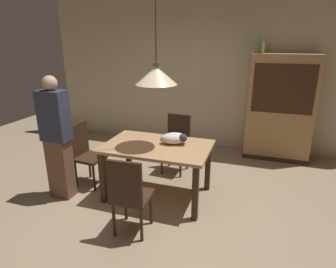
% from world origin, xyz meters
% --- Properties ---
extents(ground, '(10.00, 10.00, 0.00)m').
position_xyz_m(ground, '(0.00, 0.00, 0.00)').
color(ground, '#998466').
extents(back_wall, '(6.40, 0.10, 2.90)m').
position_xyz_m(back_wall, '(0.00, 2.65, 1.45)').
color(back_wall, beige).
rests_on(back_wall, ground).
extents(dining_table, '(1.40, 0.90, 0.75)m').
position_xyz_m(dining_table, '(-0.14, 0.36, 0.65)').
color(dining_table, tan).
rests_on(dining_table, ground).
extents(chair_left_side, '(0.43, 0.43, 0.93)m').
position_xyz_m(chair_left_side, '(-1.27, 0.37, 0.51)').
color(chair_left_side, '#382316').
rests_on(chair_left_side, ground).
extents(chair_near_front, '(0.42, 0.42, 0.93)m').
position_xyz_m(chair_near_front, '(-0.14, -0.51, 0.51)').
color(chair_near_front, '#382316').
rests_on(chair_near_front, ground).
extents(chair_far_back, '(0.43, 0.43, 0.93)m').
position_xyz_m(chair_far_back, '(-0.14, 1.24, 0.51)').
color(chair_far_back, '#382316').
rests_on(chair_far_back, ground).
extents(cat_sleeping, '(0.41, 0.33, 0.16)m').
position_xyz_m(cat_sleeping, '(0.06, 0.49, 0.83)').
color(cat_sleeping, silver).
rests_on(cat_sleeping, dining_table).
extents(pendant_lamp, '(0.52, 0.52, 1.30)m').
position_xyz_m(pendant_lamp, '(-0.14, 0.36, 1.66)').
color(pendant_lamp, beige).
extents(hutch_bookcase, '(1.12, 0.45, 1.85)m').
position_xyz_m(hutch_bookcase, '(1.43, 2.32, 0.89)').
color(hutch_bookcase, '#A87A4C').
rests_on(hutch_bookcase, ground).
extents(book_green_slim, '(0.03, 0.20, 0.26)m').
position_xyz_m(book_green_slim, '(1.00, 2.32, 1.98)').
color(book_green_slim, '#427A4C').
rests_on(book_green_slim, hutch_bookcase).
extents(book_yellow_short, '(0.04, 0.20, 0.18)m').
position_xyz_m(book_yellow_short, '(1.05, 2.32, 1.94)').
color(book_yellow_short, gold).
rests_on(book_yellow_short, hutch_bookcase).
extents(person_standing, '(0.36, 0.22, 1.66)m').
position_xyz_m(person_standing, '(-1.39, -0.05, 0.84)').
color(person_standing, brown).
rests_on(person_standing, ground).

